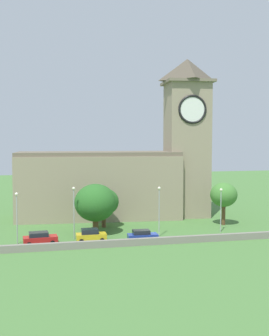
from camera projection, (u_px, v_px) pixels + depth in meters
name	position (u px, v px, depth m)	size (l,w,h in m)	color
ground_plane	(128.00, 220.00, 77.20)	(200.00, 200.00, 0.00)	#477538
church	(128.00, 169.00, 79.43)	(36.46, 12.43, 29.50)	gray
quay_barrier	(155.00, 241.00, 59.21)	(54.47, 0.70, 0.98)	gray
car_red	(40.00, 238.00, 59.43)	(4.83, 2.60, 1.72)	red
car_yellow	(91.00, 235.00, 60.86)	(4.32, 2.34, 1.84)	gold
car_blue	(142.00, 235.00, 61.11)	(4.34, 2.15, 1.64)	#233D9E
streetlamp_west_end	(17.00, 210.00, 59.28)	(0.44, 0.44, 7.24)	#9EA0A5
streetlamp_west_mid	(74.00, 205.00, 62.22)	(0.44, 0.44, 7.67)	#9EA0A5
streetlamp_central	(159.00, 204.00, 63.80)	(0.44, 0.44, 7.52)	#9EA0A5
streetlamp_east_mid	(221.00, 203.00, 66.71)	(0.44, 0.44, 6.93)	#9EA0A5
tree_riverside_west	(104.00, 202.00, 70.48)	(4.99, 4.99, 6.51)	brown
tree_riverside_east	(224.00, 195.00, 72.30)	(4.57, 4.57, 7.23)	brown
tree_by_tower	(95.00, 203.00, 65.26)	(6.40, 6.40, 7.78)	brown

